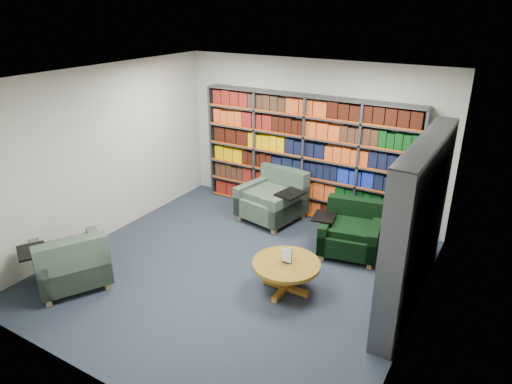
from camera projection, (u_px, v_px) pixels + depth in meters
The scene contains 7 objects.
room_shell at pixel (234, 183), 6.20m from camera, with size 5.02×5.02×2.82m.
bookshelf_back at pixel (305, 157), 8.18m from camera, with size 4.00×0.28×2.20m.
bookshelf_right at pixel (417, 225), 5.69m from camera, with size 0.28×2.50×2.20m.
chair_teal_left at pixel (275, 199), 8.28m from camera, with size 1.25×1.15×0.89m.
chair_green_right at pixel (351, 232), 7.18m from camera, with size 1.11×1.02×0.80m.
chair_teal_front at pixel (72, 265), 6.25m from camera, with size 1.26×1.26×0.84m.
coffee_table at pixel (286, 268), 6.16m from camera, with size 0.93×0.93×0.65m.
Camera 1 is at (3.20, -4.81, 3.68)m, focal length 32.00 mm.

